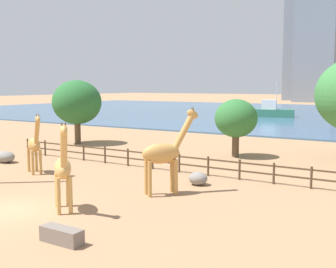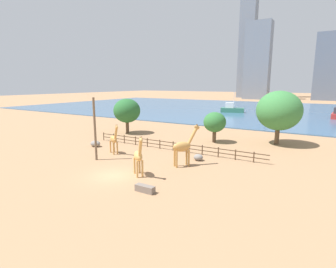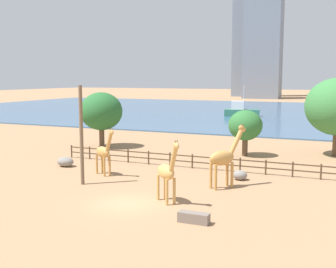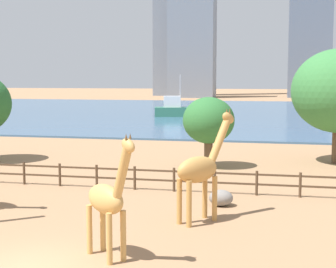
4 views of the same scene
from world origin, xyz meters
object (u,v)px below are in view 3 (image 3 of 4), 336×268
(boulder_near_fence, at_px, (240,175))
(feeding_trough, at_px, (194,218))
(giraffe_tall, at_px, (104,152))
(giraffe_companion, at_px, (224,158))
(giraffe_young, at_px, (167,172))
(boat_ferry, at_px, (241,111))
(utility_pole, at_px, (81,135))
(boulder_by_pole, at_px, (65,162))
(tree_left_large, at_px, (245,126))
(tree_right_tall, at_px, (101,111))

(boulder_near_fence, relative_size, feeding_trough, 0.64)
(giraffe_tall, height_order, giraffe_companion, giraffe_companion)
(giraffe_young, xyz_separation_m, boat_ferry, (-9.89, 61.88, -0.77))
(utility_pole, relative_size, boulder_by_pole, 4.69)
(giraffe_tall, xyz_separation_m, tree_left_large, (8.94, 13.41, 1.25))
(giraffe_young, relative_size, boulder_near_fence, 3.81)
(giraffe_companion, distance_m, tree_left_large, 13.56)
(boulder_near_fence, bearing_deg, giraffe_companion, -101.06)
(giraffe_young, relative_size, feeding_trough, 2.44)
(giraffe_young, relative_size, boulder_by_pole, 2.71)
(boulder_by_pole, bearing_deg, tree_left_large, 40.17)
(giraffe_tall, height_order, giraffe_young, giraffe_young)
(tree_left_large, bearing_deg, feeding_trough, -84.60)
(giraffe_young, xyz_separation_m, feeding_trough, (2.94, -3.00, -1.75))
(tree_right_tall, bearing_deg, utility_pole, -62.73)
(giraffe_tall, distance_m, boulder_by_pole, 5.56)
(giraffe_tall, height_order, boat_ferry, boat_ferry)
(giraffe_companion, bearing_deg, giraffe_young, -167.25)
(boulder_by_pole, height_order, tree_right_tall, tree_right_tall)
(giraffe_tall, height_order, tree_left_large, tree_left_large)
(tree_left_large, height_order, boat_ferry, boat_ferry)
(giraffe_tall, bearing_deg, feeding_trough, -8.31)
(tree_left_large, bearing_deg, giraffe_young, -92.76)
(boulder_by_pole, bearing_deg, feeding_trough, -31.13)
(boat_ferry, bearing_deg, boulder_near_fence, -90.03)
(giraffe_tall, relative_size, tree_left_large, 0.86)
(boulder_by_pole, relative_size, feeding_trough, 0.90)
(giraffe_young, height_order, tree_right_tall, tree_right_tall)
(giraffe_young, distance_m, tree_left_large, 18.67)
(giraffe_companion, height_order, tree_left_large, tree_left_large)
(utility_pole, relative_size, feeding_trough, 4.24)
(giraffe_tall, relative_size, boulder_near_fence, 3.62)
(giraffe_tall, distance_m, tree_right_tall, 14.93)
(giraffe_tall, bearing_deg, boulder_by_pole, -168.08)
(boulder_near_fence, relative_size, tree_left_large, 0.24)
(giraffe_companion, relative_size, tree_right_tall, 0.74)
(giraffe_tall, height_order, boulder_near_fence, giraffe_tall)
(utility_pole, relative_size, tree_right_tall, 1.17)
(utility_pole, distance_m, feeding_trough, 12.39)
(boulder_by_pole, height_order, tree_left_large, tree_left_large)
(giraffe_companion, bearing_deg, boat_ferry, 49.64)
(giraffe_young, bearing_deg, giraffe_tall, -172.52)
(tree_right_tall, distance_m, boat_ferry, 44.79)
(giraffe_young, relative_size, tree_left_large, 0.91)
(boulder_by_pole, distance_m, tree_right_tall, 11.87)
(boulder_near_fence, bearing_deg, tree_right_tall, 153.25)
(utility_pole, xyz_separation_m, boulder_by_pole, (-5.27, 4.88, -3.36))
(giraffe_tall, relative_size, giraffe_companion, 0.87)
(feeding_trough, relative_size, tree_left_large, 0.37)
(tree_right_tall, bearing_deg, giraffe_tall, -57.22)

